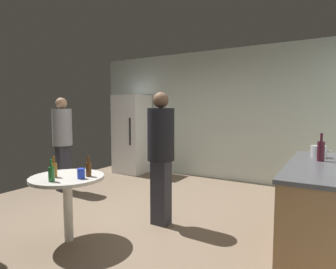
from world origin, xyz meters
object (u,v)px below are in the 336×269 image
object	(u,v)px
kettle	(319,151)
beer_bottle_brown	(88,169)
beer_bottle_amber	(54,169)
beer_bottle_green	(51,173)
refrigerator	(132,134)
person_in_gray_shirt	(62,137)
person_in_black_shirt	(161,148)
plastic_cup_blue	(81,173)
foreground_table	(67,186)
wine_bottle_on_counter	(321,151)

from	to	relation	value
kettle	beer_bottle_brown	distance (m)	2.69
beer_bottle_amber	beer_bottle_green	world-z (taller)	same
refrigerator	beer_bottle_amber	world-z (taller)	refrigerator
beer_bottle_brown	person_in_gray_shirt	bearing A→B (deg)	147.70
beer_bottle_green	person_in_black_shirt	bearing A→B (deg)	62.42
kettle	person_in_gray_shirt	distance (m)	4.07
plastic_cup_blue	person_in_gray_shirt	xyz separation A→B (m)	(-1.89, 1.30, 0.19)
refrigerator	beer_bottle_green	size ratio (longest dim) A/B	7.83
refrigerator	beer_bottle_amber	bearing A→B (deg)	-65.98
beer_bottle_amber	person_in_black_shirt	bearing A→B (deg)	53.84
plastic_cup_blue	person_in_gray_shirt	world-z (taller)	person_in_gray_shirt
kettle	beer_bottle_green	world-z (taller)	kettle
kettle	beer_bottle_brown	size ratio (longest dim) A/B	1.06
foreground_table	beer_bottle_brown	bearing A→B (deg)	29.70
beer_bottle_green	plastic_cup_blue	distance (m)	0.29
kettle	person_in_gray_shirt	xyz separation A→B (m)	(-4.05, -0.40, 0.01)
wine_bottle_on_counter	person_in_gray_shirt	distance (m)	4.08
kettle	beer_bottle_green	distance (m)	3.03
foreground_table	plastic_cup_blue	xyz separation A→B (m)	(0.22, 0.00, 0.16)
wine_bottle_on_counter	beer_bottle_green	bearing A→B (deg)	-144.60
beer_bottle_brown	beer_bottle_green	world-z (taller)	same
plastic_cup_blue	wine_bottle_on_counter	bearing A→B (deg)	33.25
beer_bottle_brown	beer_bottle_green	distance (m)	0.39
wine_bottle_on_counter	beer_bottle_amber	distance (m)	2.94
kettle	wine_bottle_on_counter	bearing A→B (deg)	-83.48
plastic_cup_blue	kettle	bearing A→B (deg)	38.21
plastic_cup_blue	beer_bottle_brown	bearing A→B (deg)	94.44
beer_bottle_brown	person_in_gray_shirt	distance (m)	2.23
person_in_black_shirt	person_in_gray_shirt	xyz separation A→B (m)	(-2.32, 0.39, -0.00)
person_in_black_shirt	kettle	bearing A→B (deg)	117.01
beer_bottle_amber	person_in_gray_shirt	world-z (taller)	person_in_gray_shirt
kettle	beer_bottle_green	bearing A→B (deg)	-140.20
refrigerator	beer_bottle_amber	size ratio (longest dim) A/B	7.83
kettle	beer_bottle_green	xyz separation A→B (m)	(-2.33, -1.94, -0.15)
person_in_black_shirt	wine_bottle_on_counter	bearing A→B (deg)	109.07
foreground_table	beer_bottle_green	bearing A→B (deg)	-78.15
wine_bottle_on_counter	foreground_table	bearing A→B (deg)	-149.12
wine_bottle_on_counter	foreground_table	distance (m)	2.83
person_in_gray_shirt	kettle	bearing A→B (deg)	14.39
beer_bottle_brown	person_in_black_shirt	distance (m)	0.93
beer_bottle_amber	beer_bottle_green	xyz separation A→B (m)	(0.14, -0.14, 0.00)
wine_bottle_on_counter	beer_bottle_amber	xyz separation A→B (m)	(-2.50, -1.54, -0.20)
person_in_gray_shirt	beer_bottle_brown	bearing A→B (deg)	-23.52
foreground_table	kettle	bearing A→B (deg)	35.64
person_in_black_shirt	person_in_gray_shirt	size ratio (longest dim) A/B	1.00
beer_bottle_amber	person_in_gray_shirt	size ratio (longest dim) A/B	0.14
refrigerator	person_in_gray_shirt	distance (m)	1.86
wine_bottle_on_counter	person_in_black_shirt	bearing A→B (deg)	-163.42
foreground_table	beer_bottle_brown	distance (m)	0.30
beer_bottle_brown	plastic_cup_blue	size ratio (longest dim) A/B	2.09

